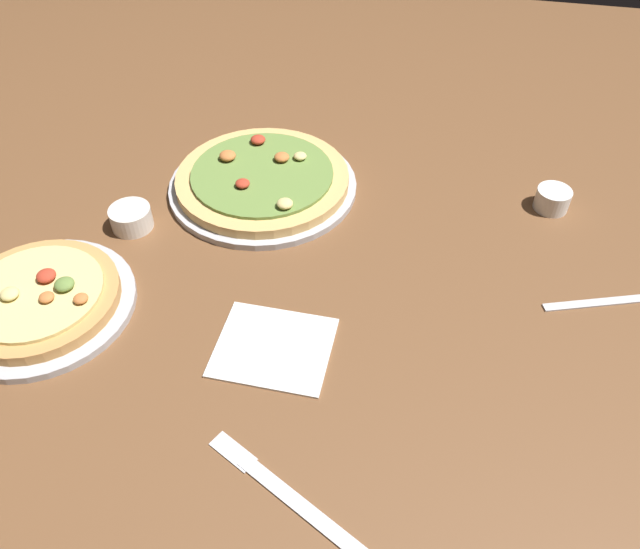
{
  "coord_description": "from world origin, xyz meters",
  "views": [
    {
      "loc": [
        0.14,
        -0.65,
        0.68
      ],
      "look_at": [
        0.0,
        0.0,
        0.02
      ],
      "focal_mm": 34.9,
      "sensor_mm": 36.0,
      "label": 1
    }
  ],
  "objects_px": {
    "pizza_plate_near": "(39,300)",
    "knife_right": "(285,493)",
    "ramekin_butter": "(552,199)",
    "pizza_plate_far": "(263,181)",
    "napkin_folded": "(274,346)",
    "ramekin_sauce": "(131,218)",
    "fork_spare": "(616,300)"
  },
  "relations": [
    {
      "from": "pizza_plate_far",
      "to": "ramekin_butter",
      "type": "xyz_separation_m",
      "value": [
        0.5,
        0.05,
        0.0
      ]
    },
    {
      "from": "ramekin_sauce",
      "to": "fork_spare",
      "type": "bearing_deg",
      "value": -0.86
    },
    {
      "from": "knife_right",
      "to": "pizza_plate_far",
      "type": "bearing_deg",
      "value": 108.14
    },
    {
      "from": "pizza_plate_near",
      "to": "pizza_plate_far",
      "type": "relative_size",
      "value": 0.82
    },
    {
      "from": "ramekin_sauce",
      "to": "napkin_folded",
      "type": "bearing_deg",
      "value": -34.06
    },
    {
      "from": "fork_spare",
      "to": "ramekin_butter",
      "type": "bearing_deg",
      "value": 111.97
    },
    {
      "from": "napkin_folded",
      "to": "fork_spare",
      "type": "bearing_deg",
      "value": 21.87
    },
    {
      "from": "ramekin_sauce",
      "to": "ramekin_butter",
      "type": "bearing_deg",
      "value": 15.99
    },
    {
      "from": "pizza_plate_near",
      "to": "pizza_plate_far",
      "type": "xyz_separation_m",
      "value": [
        0.24,
        0.35,
        0.0
      ]
    },
    {
      "from": "pizza_plate_near",
      "to": "fork_spare",
      "type": "distance_m",
      "value": 0.85
    },
    {
      "from": "pizza_plate_near",
      "to": "fork_spare",
      "type": "height_order",
      "value": "pizza_plate_near"
    },
    {
      "from": "ramekin_butter",
      "to": "knife_right",
      "type": "distance_m",
      "value": 0.68
    },
    {
      "from": "pizza_plate_far",
      "to": "pizza_plate_near",
      "type": "bearing_deg",
      "value": -124.72
    },
    {
      "from": "ramekin_butter",
      "to": "fork_spare",
      "type": "bearing_deg",
      "value": -68.03
    },
    {
      "from": "ramekin_butter",
      "to": "napkin_folded",
      "type": "height_order",
      "value": "ramekin_butter"
    },
    {
      "from": "knife_right",
      "to": "fork_spare",
      "type": "relative_size",
      "value": 1.05
    },
    {
      "from": "pizza_plate_near",
      "to": "knife_right",
      "type": "distance_m",
      "value": 0.47
    },
    {
      "from": "pizza_plate_far",
      "to": "ramekin_sauce",
      "type": "xyz_separation_m",
      "value": [
        -0.18,
        -0.15,
        0.0
      ]
    },
    {
      "from": "knife_right",
      "to": "fork_spare",
      "type": "distance_m",
      "value": 0.56
    },
    {
      "from": "napkin_folded",
      "to": "knife_right",
      "type": "relative_size",
      "value": 0.73
    },
    {
      "from": "pizza_plate_far",
      "to": "fork_spare",
      "type": "bearing_deg",
      "value": -15.17
    },
    {
      "from": "pizza_plate_far",
      "to": "knife_right",
      "type": "distance_m",
      "value": 0.58
    },
    {
      "from": "ramekin_sauce",
      "to": "fork_spare",
      "type": "xyz_separation_m",
      "value": [
        0.77,
        -0.01,
        -0.02
      ]
    },
    {
      "from": "ramekin_sauce",
      "to": "napkin_folded",
      "type": "relative_size",
      "value": 0.44
    },
    {
      "from": "pizza_plate_far",
      "to": "ramekin_sauce",
      "type": "relative_size",
      "value": 4.88
    },
    {
      "from": "pizza_plate_far",
      "to": "fork_spare",
      "type": "relative_size",
      "value": 1.64
    },
    {
      "from": "ramekin_butter",
      "to": "knife_right",
      "type": "relative_size",
      "value": 0.27
    },
    {
      "from": "fork_spare",
      "to": "pizza_plate_far",
      "type": "bearing_deg",
      "value": 164.83
    },
    {
      "from": "ramekin_sauce",
      "to": "knife_right",
      "type": "xyz_separation_m",
      "value": [
        0.36,
        -0.4,
        -0.02
      ]
    },
    {
      "from": "knife_right",
      "to": "fork_spare",
      "type": "height_order",
      "value": "same"
    },
    {
      "from": "ramekin_sauce",
      "to": "ramekin_butter",
      "type": "xyz_separation_m",
      "value": [
        0.69,
        0.2,
        0.0
      ]
    },
    {
      "from": "ramekin_butter",
      "to": "ramekin_sauce",
      "type": "bearing_deg",
      "value": -164.01
    }
  ]
}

